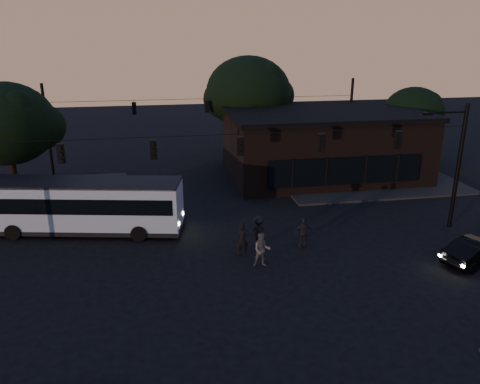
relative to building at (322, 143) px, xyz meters
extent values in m
plane|color=black|center=(-9.00, -15.97, -2.71)|extent=(120.00, 120.00, 0.00)
cube|color=black|center=(3.00, -1.97, -2.63)|extent=(14.00, 10.00, 0.15)
cube|color=black|center=(-23.00, -1.97, -2.63)|extent=(14.00, 10.00, 0.15)
cube|color=black|center=(0.00, 0.03, -0.21)|extent=(15.00, 10.00, 5.00)
cube|color=black|center=(0.00, 0.03, 2.49)|extent=(15.40, 10.40, 0.40)
cube|color=black|center=(0.00, -5.09, -0.91)|extent=(11.50, 0.18, 2.00)
cylinder|color=black|center=(-5.00, 6.03, -0.71)|extent=(0.44, 0.44, 4.00)
ellipsoid|color=black|center=(-5.00, 6.03, 3.49)|extent=(7.60, 7.60, 6.46)
cylinder|color=black|center=(9.00, 2.03, -1.21)|extent=(0.44, 0.44, 3.00)
ellipsoid|color=black|center=(9.00, 2.03, 1.94)|extent=(5.20, 5.20, 4.42)
cylinder|color=black|center=(-23.00, -2.97, -0.91)|extent=(0.44, 0.44, 3.60)
ellipsoid|color=black|center=(-23.00, -2.97, 2.87)|extent=(6.40, 6.40, 5.44)
cylinder|color=black|center=(4.00, -11.97, 1.04)|extent=(0.24, 0.24, 7.50)
cylinder|color=black|center=(-9.00, -11.97, 3.49)|extent=(26.00, 0.03, 0.03)
cube|color=black|center=(-18.00, -11.97, 2.84)|extent=(0.34, 0.30, 1.00)
cube|color=black|center=(-13.50, -11.97, 2.84)|extent=(0.34, 0.30, 1.00)
cube|color=black|center=(-9.00, -11.97, 2.84)|extent=(0.34, 0.30, 1.00)
cube|color=black|center=(-4.50, -11.97, 2.84)|extent=(0.34, 0.30, 1.00)
cube|color=black|center=(0.00, -11.97, 2.84)|extent=(0.34, 0.30, 1.00)
cylinder|color=black|center=(-22.00, 4.03, 1.04)|extent=(0.24, 0.24, 7.50)
cylinder|color=black|center=(4.00, 4.03, 1.04)|extent=(0.24, 0.24, 7.50)
cylinder|color=black|center=(-9.00, 4.03, 3.29)|extent=(26.00, 0.03, 0.03)
cube|color=black|center=(-15.00, 4.03, 2.64)|extent=(0.34, 0.30, 1.00)
cube|color=black|center=(-9.00, 4.03, 2.64)|extent=(0.34, 0.30, 1.00)
cube|color=black|center=(-3.00, 4.03, 2.64)|extent=(0.34, 0.30, 1.00)
cube|color=#9FB6CB|center=(-17.60, -8.88, -0.94)|extent=(11.37, 4.73, 2.62)
cube|color=black|center=(-17.60, -8.88, -0.69)|extent=(10.94, 4.68, 0.91)
cube|color=black|center=(-17.60, -8.88, 0.37)|extent=(11.37, 4.73, 0.15)
cube|color=black|center=(-17.60, -8.88, -2.36)|extent=(11.48, 4.81, 0.25)
cylinder|color=black|center=(-21.66, -9.33, -2.25)|extent=(0.94, 0.43, 0.91)
cylinder|color=black|center=(-21.14, -6.86, -2.25)|extent=(0.94, 0.43, 0.91)
cylinder|color=black|center=(-14.60, -10.80, -2.25)|extent=(0.94, 0.43, 0.91)
cylinder|color=black|center=(-14.09, -8.33, -2.25)|extent=(0.94, 0.43, 0.91)
imported|color=black|center=(2.51, -16.60, -2.03)|extent=(4.35, 2.71, 1.35)
imported|color=black|center=(-9.18, -13.66, -1.78)|extent=(0.77, 0.60, 1.85)
imported|color=#534B4C|center=(-8.43, -14.97, -1.81)|extent=(0.94, 0.77, 1.79)
imported|color=black|center=(-5.70, -13.19, -1.85)|extent=(1.00, 0.42, 1.71)
imported|color=black|center=(-8.08, -12.66, -1.81)|extent=(1.29, 0.95, 1.79)
camera|label=1|loc=(-13.27, -35.68, 8.41)|focal=35.00mm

